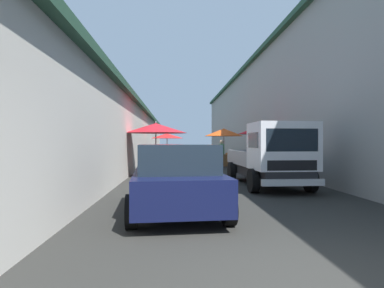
{
  "coord_description": "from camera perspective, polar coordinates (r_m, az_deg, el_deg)",
  "views": [
    {
      "loc": [
        -3.13,
        1.55,
        1.5
      ],
      "look_at": [
        12.92,
        0.67,
        1.4
      ],
      "focal_mm": 30.42,
      "sensor_mm": 36.0,
      "label": 1
    }
  ],
  "objects": [
    {
      "name": "fruit_stall_far_left",
      "position": [
        14.17,
        -6.36,
        2.03
      ],
      "size": [
        2.72,
        2.72,
        2.39
      ],
      "color": "#9E9EA3",
      "rests_on": "ground"
    },
    {
      "name": "hatchback_car",
      "position": [
        7.04,
        -2.95,
        -5.87
      ],
      "size": [
        4.03,
        2.16,
        1.45
      ],
      "color": "#0F1438",
      "rests_on": "ground"
    },
    {
      "name": "building_right_concrete",
      "position": [
        20.81,
        21.21,
        5.67
      ],
      "size": [
        49.8,
        7.5,
        6.86
      ],
      "color": "gray",
      "rests_on": "ground"
    },
    {
      "name": "fruit_stall_mid_lane",
      "position": [
        21.9,
        -4.49,
        0.45
      ],
      "size": [
        2.2,
        2.2,
        2.16
      ],
      "color": "#9E9EA3",
      "rests_on": "ground"
    },
    {
      "name": "plastic_stool",
      "position": [
        12.35,
        0.41,
        -5.1
      ],
      "size": [
        0.3,
        0.3,
        0.43
      ],
      "color": "red",
      "rests_on": "ground"
    },
    {
      "name": "vendor_by_crates",
      "position": [
        17.29,
        12.04,
        -1.44
      ],
      "size": [
        0.59,
        0.41,
        1.66
      ],
      "color": "#232328",
      "rests_on": "ground"
    },
    {
      "name": "ground",
      "position": [
        16.77,
        2.18,
        -4.78
      ],
      "size": [
        90.0,
        90.0,
        0.0
      ],
      "primitive_type": "plane",
      "color": "#282826"
    },
    {
      "name": "parked_scooter",
      "position": [
        18.89,
        -5.13,
        -2.84
      ],
      "size": [
        1.66,
        0.62,
        1.14
      ],
      "color": "black",
      "rests_on": "ground"
    },
    {
      "name": "building_left_whitewash",
      "position": [
        19.65,
        -19.22,
        1.34
      ],
      "size": [
        49.8,
        7.5,
        3.67
      ],
      "color": "beige",
      "rests_on": "ground"
    },
    {
      "name": "vendor_in_shade",
      "position": [
        18.23,
        5.21,
        -1.43
      ],
      "size": [
        0.64,
        0.25,
        1.62
      ],
      "color": "navy",
      "rests_on": "ground"
    },
    {
      "name": "fruit_stall_far_right",
      "position": [
        20.34,
        5.58,
        1.35
      ],
      "size": [
        2.42,
        2.42,
        2.42
      ],
      "color": "#9E9EA3",
      "rests_on": "ground"
    },
    {
      "name": "fruit_stall_near_left",
      "position": [
        16.02,
        11.88,
        1.14
      ],
      "size": [
        2.12,
        2.12,
        2.33
      ],
      "color": "#9E9EA3",
      "rests_on": "ground"
    },
    {
      "name": "delivery_truck",
      "position": [
        10.65,
        14.23,
        -2.14
      ],
      "size": [
        4.97,
        2.08,
        2.08
      ],
      "color": "black",
      "rests_on": "ground"
    }
  ]
}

